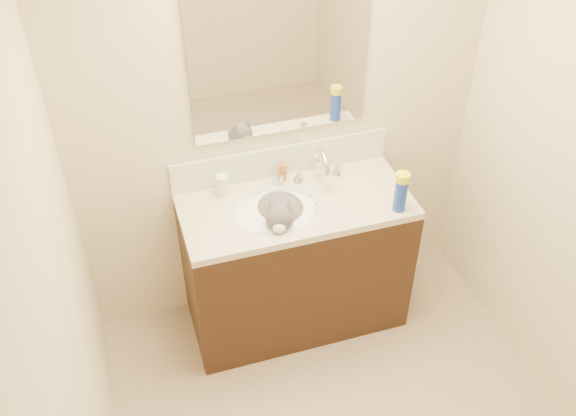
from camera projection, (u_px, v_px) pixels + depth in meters
room_shell at (386, 231)px, 2.19m from camera, size 2.24×2.54×2.52m
vanity_cabinet at (296, 265)px, 3.59m from camera, size 1.20×0.55×0.82m
counter_slab at (296, 206)px, 3.32m from camera, size 1.20×0.55×0.04m
basin at (276, 221)px, 3.30m from camera, size 0.45×0.36×0.14m
faucet at (321, 168)px, 3.40m from camera, size 0.28×0.20×0.21m
cat at (281, 215)px, 3.28m from camera, size 0.36×0.42×0.31m
backsplash at (281, 161)px, 3.44m from camera, size 1.20×0.02×0.18m
mirror at (280, 60)px, 3.07m from camera, size 0.90×0.02×0.80m
pill_bottle at (223, 185)px, 3.33m from camera, size 0.07×0.07×0.12m
pill_label at (223, 187)px, 3.34m from camera, size 0.07×0.07×0.04m
silver_jar at (278, 178)px, 3.42m from camera, size 0.06×0.06×0.06m
amber_bottle at (283, 172)px, 3.43m from camera, size 0.05×0.05×0.10m
toothbrush at (312, 195)px, 3.35m from camera, size 0.02×0.13×0.01m
toothbrush_head at (312, 195)px, 3.35m from camera, size 0.02×0.03×0.01m
spray_can at (400, 196)px, 3.21m from camera, size 0.07×0.07×0.18m
spray_cap at (403, 177)px, 3.14m from camera, size 0.07×0.07×0.04m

